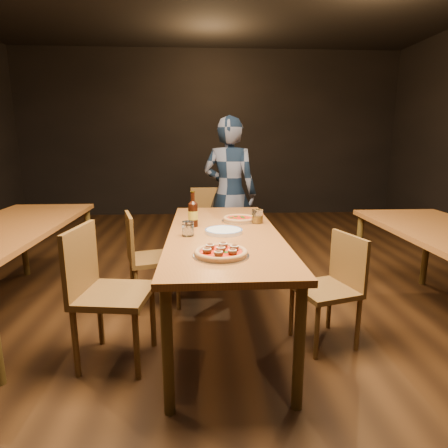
{
  "coord_description": "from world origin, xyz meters",
  "views": [
    {
      "loc": [
        -0.15,
        -2.67,
        1.41
      ],
      "look_at": [
        0.0,
        -0.05,
        0.82
      ],
      "focal_mm": 30.0,
      "sensor_mm": 36.0,
      "label": 1
    }
  ],
  "objects": [
    {
      "name": "diner",
      "position": [
        0.15,
        1.43,
        0.83
      ],
      "size": [
        0.71,
        0.59,
        1.66
      ],
      "primitive_type": "imported",
      "rotation": [
        0.0,
        0.0,
        2.76
      ],
      "color": "black",
      "rests_on": "ground"
    },
    {
      "name": "amber_glass",
      "position": [
        0.29,
        0.28,
        0.81
      ],
      "size": [
        0.09,
        0.09,
        0.11
      ],
      "primitive_type": "cylinder",
      "color": "#A06212",
      "rests_on": "table_main"
    },
    {
      "name": "chair_end",
      "position": [
        -0.06,
        1.31,
        0.46
      ],
      "size": [
        0.44,
        0.44,
        0.93
      ],
      "primitive_type": null,
      "rotation": [
        0.0,
        0.0,
        0.01
      ],
      "color": "brown",
      "rests_on": "ground"
    },
    {
      "name": "beer_bottle",
      "position": [
        -0.23,
        0.19,
        0.85
      ],
      "size": [
        0.08,
        0.08,
        0.27
      ],
      "rotation": [
        0.0,
        0.0,
        0.14
      ],
      "color": "black",
      "rests_on": "table_main"
    },
    {
      "name": "plate_stack",
      "position": [
        -0.0,
        -0.03,
        0.76
      ],
      "size": [
        0.27,
        0.27,
        0.03
      ],
      "primitive_type": "cylinder",
      "color": "white",
      "rests_on": "table_main"
    },
    {
      "name": "ground",
      "position": [
        0.0,
        0.0,
        0.0
      ],
      "size": [
        9.0,
        9.0,
        0.0
      ],
      "primitive_type": "plane",
      "color": "black"
    },
    {
      "name": "chair_main_e",
      "position": [
        0.69,
        -0.29,
        0.41
      ],
      "size": [
        0.47,
        0.47,
        0.81
      ],
      "primitive_type": null,
      "rotation": [
        0.0,
        0.0,
        -1.28
      ],
      "color": "brown",
      "rests_on": "ground"
    },
    {
      "name": "table_main",
      "position": [
        0.0,
        0.0,
        0.68
      ],
      "size": [
        0.8,
        2.0,
        0.75
      ],
      "color": "brown",
      "rests_on": "ground"
    },
    {
      "name": "table_left",
      "position": [
        -1.7,
        0.3,
        0.68
      ],
      "size": [
        0.8,
        2.0,
        0.75
      ],
      "color": "brown",
      "rests_on": "ground"
    },
    {
      "name": "chair_main_nw",
      "position": [
        -0.71,
        -0.43,
        0.47
      ],
      "size": [
        0.49,
        0.49,
        0.93
      ],
      "primitive_type": null,
      "rotation": [
        0.0,
        0.0,
        1.44
      ],
      "color": "brown",
      "rests_on": "ground"
    },
    {
      "name": "pizza_margherita",
      "position": [
        0.15,
        0.36,
        0.77
      ],
      "size": [
        0.29,
        0.29,
        0.04
      ],
      "rotation": [
        0.0,
        0.0,
        -0.05
      ],
      "color": "#B7B7BF",
      "rests_on": "table_main"
    },
    {
      "name": "room_shell",
      "position": [
        0.0,
        0.0,
        1.86
      ],
      "size": [
        9.0,
        9.0,
        9.0
      ],
      "color": "black",
      "rests_on": "ground"
    },
    {
      "name": "pizza_meatball",
      "position": [
        -0.05,
        -0.58,
        0.77
      ],
      "size": [
        0.33,
        0.33,
        0.06
      ],
      "rotation": [
        0.0,
        0.0,
        0.04
      ],
      "color": "#B7B7BF",
      "rests_on": "table_main"
    },
    {
      "name": "chair_main_sw",
      "position": [
        -0.58,
        0.42,
        0.43
      ],
      "size": [
        0.49,
        0.49,
        0.86
      ],
      "primitive_type": null,
      "rotation": [
        0.0,
        0.0,
        1.85
      ],
      "color": "brown",
      "rests_on": "ground"
    },
    {
      "name": "water_glass",
      "position": [
        -0.26,
        -0.1,
        0.8
      ],
      "size": [
        0.08,
        0.08,
        0.1
      ],
      "primitive_type": "cylinder",
      "color": "white",
      "rests_on": "table_main"
    }
  ]
}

